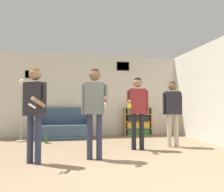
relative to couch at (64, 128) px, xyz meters
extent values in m
plane|color=#937A5B|center=(1.13, -4.08, -0.30)|extent=(20.00, 20.00, 0.00)
cube|color=silver|center=(1.13, 0.41, 1.05)|extent=(7.87, 0.06, 2.70)
cube|color=black|center=(1.96, 0.37, 2.04)|extent=(0.43, 0.02, 0.30)
cube|color=beige|center=(1.96, 0.36, 2.04)|extent=(0.39, 0.01, 0.26)
cube|color=black|center=(-1.02, 0.37, 1.69)|extent=(0.41, 0.02, 0.24)
cube|color=gray|center=(-1.02, 0.36, 1.69)|extent=(0.37, 0.01, 0.20)
cube|color=silver|center=(3.89, -1.85, 1.05)|extent=(0.06, 6.86, 2.70)
cube|color=#3D5670|center=(0.00, -0.06, -0.25)|extent=(1.62, 0.80, 0.10)
cube|color=#3D5670|center=(0.00, -0.06, -0.04)|extent=(1.56, 0.74, 0.32)
cube|color=#3D5670|center=(0.00, 0.27, 0.37)|extent=(1.56, 0.14, 0.51)
cube|color=#3D5670|center=(-0.75, -0.06, 0.21)|extent=(0.12, 0.74, 0.18)
cube|color=#3D5670|center=(0.75, -0.06, 0.21)|extent=(0.12, 0.74, 0.18)
cube|color=#A87F51|center=(1.96, 0.19, 0.17)|extent=(0.02, 0.30, 0.94)
cube|color=#A87F51|center=(2.86, 0.19, 0.17)|extent=(0.02, 0.30, 0.94)
cube|color=#A87F51|center=(2.41, 0.34, 0.17)|extent=(0.92, 0.01, 0.94)
cube|color=#A87F51|center=(2.41, 0.19, -0.29)|extent=(0.87, 0.30, 0.02)
cube|color=#A87F51|center=(2.41, 0.19, 0.62)|extent=(0.87, 0.30, 0.02)
cube|color=#A87F51|center=(2.41, 0.19, -0.07)|extent=(0.87, 0.30, 0.02)
cube|color=#A87F51|center=(2.41, 0.19, 0.17)|extent=(0.87, 0.30, 0.02)
cube|color=#A87F51|center=(2.41, 0.19, 0.40)|extent=(0.87, 0.30, 0.02)
cube|color=#338447|center=(2.41, 0.18, -0.19)|extent=(0.75, 0.26, 0.18)
cube|color=gold|center=(2.41, 0.18, 0.05)|extent=(0.75, 0.26, 0.18)
cube|color=black|center=(2.41, 0.18, 0.28)|extent=(0.75, 0.26, 0.18)
cube|color=#338447|center=(2.41, 0.18, 0.52)|extent=(0.75, 0.26, 0.18)
cylinder|color=#ADA89E|center=(-1.14, -0.40, -0.29)|extent=(0.28, 0.28, 0.03)
cylinder|color=#ADA89E|center=(-1.14, -0.40, 0.51)|extent=(0.03, 0.03, 1.57)
sphere|color=white|center=(-1.14, -0.40, 1.37)|extent=(0.16, 0.16, 0.16)
cylinder|color=#2D334C|center=(-0.47, -2.81, 0.11)|extent=(0.11, 0.11, 0.83)
cylinder|color=#2D334C|center=(-0.32, -2.91, 0.11)|extent=(0.11, 0.11, 0.83)
cube|color=#232328|center=(-0.40, -2.86, 0.82)|extent=(0.41, 0.37, 0.59)
sphere|color=#997051|center=(-0.40, -2.86, 1.26)|extent=(0.21, 0.21, 0.21)
sphere|color=brown|center=(-0.40, -2.86, 1.29)|extent=(0.18, 0.18, 0.18)
cylinder|color=#232328|center=(-0.22, -2.98, 0.95)|extent=(0.07, 0.07, 0.25)
cylinder|color=#997051|center=(-0.30, -3.10, 0.76)|extent=(0.22, 0.28, 0.19)
cylinder|color=white|center=(-0.38, -3.21, 0.70)|extent=(0.11, 0.14, 0.09)
cylinder|color=#232328|center=(-0.57, -2.74, 0.80)|extent=(0.07, 0.07, 0.55)
cylinder|color=#2D334C|center=(0.58, -2.74, 0.12)|extent=(0.11, 0.11, 0.84)
cylinder|color=#2D334C|center=(0.75, -2.77, 0.12)|extent=(0.11, 0.11, 0.84)
cube|color=slate|center=(0.67, -2.76, 0.84)|extent=(0.39, 0.26, 0.60)
sphere|color=brown|center=(0.67, -2.76, 1.28)|extent=(0.22, 0.22, 0.22)
sphere|color=#382314|center=(0.67, -2.76, 1.32)|extent=(0.19, 0.19, 0.19)
cylinder|color=slate|center=(0.88, -2.80, 0.97)|extent=(0.07, 0.07, 0.25)
cylinder|color=brown|center=(0.85, -2.94, 0.78)|extent=(0.12, 0.31, 0.19)
cylinder|color=white|center=(0.82, -3.07, 0.71)|extent=(0.06, 0.15, 0.09)
cylinder|color=slate|center=(0.46, -2.72, 0.82)|extent=(0.07, 0.07, 0.56)
cylinder|color=black|center=(1.64, -2.03, 0.10)|extent=(0.11, 0.11, 0.81)
cylinder|color=black|center=(1.82, -2.06, 0.10)|extent=(0.11, 0.11, 0.81)
cube|color=maroon|center=(1.73, -2.05, 0.80)|extent=(0.39, 0.25, 0.58)
sphere|color=#997051|center=(1.73, -2.05, 1.23)|extent=(0.21, 0.21, 0.21)
sphere|color=black|center=(1.73, -2.05, 1.26)|extent=(0.18, 0.18, 0.18)
cylinder|color=maroon|center=(1.94, -2.08, 0.78)|extent=(0.07, 0.07, 0.54)
cylinder|color=maroon|center=(1.52, -2.01, 0.93)|extent=(0.07, 0.07, 0.24)
cylinder|color=#997051|center=(1.50, -2.15, 0.74)|extent=(0.11, 0.30, 0.18)
cylinder|color=yellow|center=(1.48, -2.28, 0.70)|extent=(0.08, 0.08, 0.10)
cylinder|color=#B7AD99|center=(2.59, -1.86, 0.09)|extent=(0.11, 0.11, 0.79)
cylinder|color=#B7AD99|center=(2.77, -1.87, 0.09)|extent=(0.11, 0.11, 0.79)
cube|color=#232328|center=(2.68, -1.87, 0.77)|extent=(0.37, 0.21, 0.56)
sphere|color=brown|center=(2.68, -1.87, 1.18)|extent=(0.20, 0.20, 0.20)
sphere|color=#382314|center=(2.68, -1.87, 1.21)|extent=(0.17, 0.17, 0.17)
cylinder|color=#232328|center=(2.89, -1.88, 0.74)|extent=(0.07, 0.07, 0.53)
cylinder|color=#232328|center=(2.46, -1.86, 0.74)|extent=(0.07, 0.07, 0.53)
cylinder|color=#3D6638|center=(-0.44, -0.73, -0.20)|extent=(0.07, 0.07, 0.20)
cylinder|color=#3D6638|center=(-0.44, -0.73, -0.06)|extent=(0.03, 0.03, 0.08)
camera|label=1|loc=(0.25, -6.87, 0.71)|focal=35.00mm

